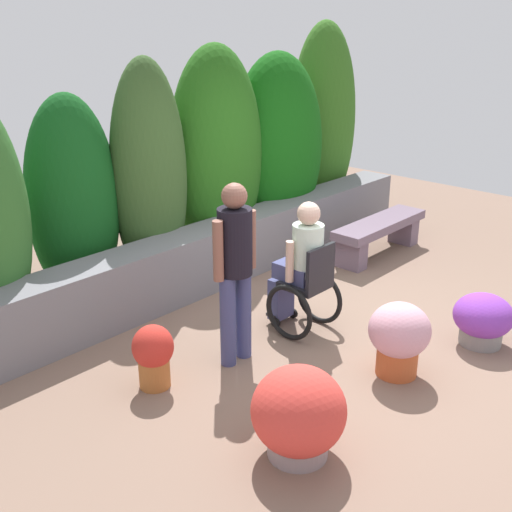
# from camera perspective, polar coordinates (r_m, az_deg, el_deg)

# --- Properties ---
(ground_plane) EXTENTS (12.39, 12.39, 0.00)m
(ground_plane) POSITION_cam_1_polar(r_m,az_deg,el_deg) (6.32, 6.03, -7.10)
(ground_plane) COLOR #816555
(stone_retaining_wall) EXTENTS (7.24, 0.47, 0.70)m
(stone_retaining_wall) POSITION_cam_1_polar(r_m,az_deg,el_deg) (7.23, -4.91, -0.28)
(stone_retaining_wall) COLOR slate
(stone_retaining_wall) RESTS_ON ground
(hedge_backdrop) EXTENTS (7.81, 1.12, 2.87)m
(hedge_backdrop) POSITION_cam_1_polar(r_m,az_deg,el_deg) (7.62, -6.02, 8.06)
(hedge_backdrop) COLOR #214017
(hedge_backdrop) RESTS_ON ground
(stone_bench) EXTENTS (1.60, 0.41, 0.47)m
(stone_bench) POSITION_cam_1_polar(r_m,az_deg,el_deg) (8.37, 10.98, 2.18)
(stone_bench) COLOR slate
(stone_bench) RESTS_ON ground
(person_in_wheelchair) EXTENTS (0.53, 0.66, 1.33)m
(person_in_wheelchair) POSITION_cam_1_polar(r_m,az_deg,el_deg) (6.17, 4.17, -1.39)
(person_in_wheelchair) COLOR black
(person_in_wheelchair) RESTS_ON ground
(person_standing_companion) EXTENTS (0.49, 0.30, 1.65)m
(person_standing_companion) POSITION_cam_1_polar(r_m,az_deg,el_deg) (5.48, -1.88, -0.58)
(person_standing_companion) COLOR #3B4172
(person_standing_companion) RESTS_ON ground
(flower_pot_purple_near) EXTENTS (0.68, 0.68, 0.69)m
(flower_pot_purple_near) POSITION_cam_1_polar(r_m,az_deg,el_deg) (4.61, 3.82, -14.02)
(flower_pot_purple_near) COLOR gray
(flower_pot_purple_near) RESTS_ON ground
(flower_pot_terracotta_by_wall) EXTENTS (0.35, 0.35, 0.56)m
(flower_pot_terracotta_by_wall) POSITION_cam_1_polar(r_m,az_deg,el_deg) (5.43, -9.17, -8.63)
(flower_pot_terracotta_by_wall) COLOR #AC602C
(flower_pot_terracotta_by_wall) RESTS_ON ground
(flower_pot_red_accent) EXTENTS (0.53, 0.53, 0.67)m
(flower_pot_red_accent) POSITION_cam_1_polar(r_m,az_deg,el_deg) (5.64, 12.66, -7.03)
(flower_pot_red_accent) COLOR #BE542A
(flower_pot_red_accent) RESTS_ON ground
(flower_pot_small_foreground) EXTENTS (0.56, 0.56, 0.50)m
(flower_pot_small_foreground) POSITION_cam_1_polar(r_m,az_deg,el_deg) (6.41, 19.61, -5.35)
(flower_pot_small_foreground) COLOR gray
(flower_pot_small_foreground) RESTS_ON ground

